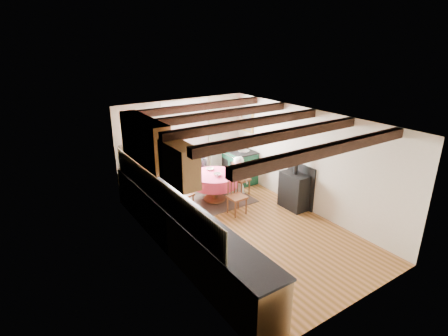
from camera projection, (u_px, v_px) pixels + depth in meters
floor at (245, 229)px, 7.60m from camera, size 3.60×5.50×0.00m
ceiling at (247, 119)px, 6.76m from camera, size 3.60×5.50×0.00m
wall_back at (183, 145)px, 9.32m from camera, size 3.60×0.00×2.40m
wall_front at (362, 237)px, 5.04m from camera, size 3.60×0.00×2.40m
wall_left at (164, 198)px, 6.25m from camera, size 0.00×5.50×2.40m
wall_right at (309, 161)px, 8.12m from camera, size 0.00×5.50×2.40m
beam_a at (329, 150)px, 5.24m from camera, size 3.60×0.16×0.16m
beam_b at (283, 135)px, 6.01m from camera, size 3.60×0.16×0.16m
beam_c at (247, 124)px, 6.79m from camera, size 3.60×0.16×0.16m
beam_d at (219, 115)px, 7.57m from camera, size 3.60×0.16×0.16m
beam_e at (196, 107)px, 8.35m from camera, size 3.60×0.16×0.16m
splash_left at (158, 192)px, 6.49m from camera, size 0.02×4.50×0.55m
splash_back at (147, 151)px, 8.79m from camera, size 1.40×0.02×0.55m
base_cabinet_left at (181, 231)px, 6.67m from camera, size 0.60×5.30×0.88m
base_cabinet_back at (152, 184)px, 8.81m from camera, size 1.30×0.60×0.88m
worktop_left at (181, 209)px, 6.52m from camera, size 0.64×5.30×0.04m
worktop_back at (151, 167)px, 8.63m from camera, size 1.30×0.64×0.04m
wall_cabinet_glass at (144, 140)px, 7.01m from camera, size 0.34×1.80×0.90m
wall_cabinet_solid at (179, 164)px, 5.86m from camera, size 0.34×0.90×0.70m
window_frame at (186, 130)px, 9.22m from camera, size 1.34×0.03×1.54m
window_pane at (186, 129)px, 9.23m from camera, size 1.20×0.01×1.40m
curtain_left at (158, 154)px, 8.89m from camera, size 0.35×0.10×2.10m
curtain_right at (215, 144)px, 9.78m from camera, size 0.35×0.10×2.10m
curtain_rod at (187, 107)px, 8.95m from camera, size 2.00×0.03×0.03m
wall_picture at (247, 121)px, 9.72m from camera, size 0.04×0.50×0.60m
wall_plate at (217, 121)px, 9.67m from camera, size 0.30×0.02×0.30m
rug at (215, 200)px, 8.93m from camera, size 1.78×1.38×0.01m
dining_table at (215, 187)px, 8.81m from camera, size 1.17×1.17×0.71m
chair_near at (237, 196)px, 8.11m from camera, size 0.40×0.42×0.91m
chair_left at (184, 193)px, 8.27m from camera, size 0.47×0.46×0.90m
chair_right at (241, 178)px, 9.15m from camera, size 0.46×0.44×0.89m
aga_range at (239, 165)px, 9.97m from camera, size 0.66×1.02×0.94m
cast_iron_stove at (295, 181)px, 8.32m from camera, size 0.41×0.68×1.36m
child_far at (202, 170)px, 9.43m from camera, size 0.41×0.29×1.07m
child_right at (238, 176)px, 9.10m from camera, size 0.45×0.58×1.04m
bowl_a at (210, 169)px, 8.96m from camera, size 0.27×0.27×0.05m
bowl_b at (217, 175)px, 8.58m from camera, size 0.24×0.24×0.06m
cup at (217, 176)px, 8.48m from camera, size 0.13×0.13×0.09m
canister_tall at (145, 163)px, 8.50m from camera, size 0.14×0.14×0.23m
canister_wide at (151, 160)px, 8.67m from camera, size 0.19×0.19×0.22m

